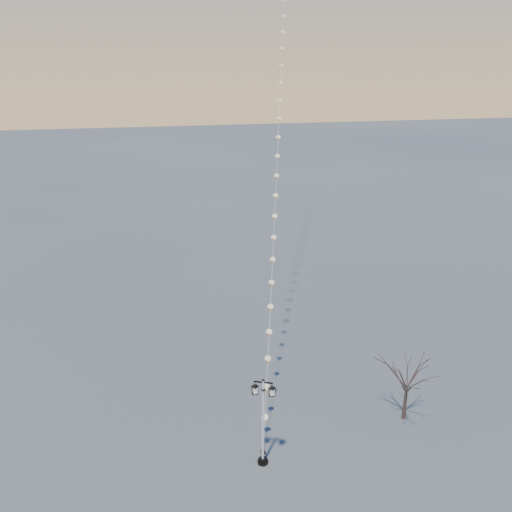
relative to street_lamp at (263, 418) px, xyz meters
name	(u,v)px	position (x,y,z in m)	size (l,w,h in m)	color
ground	(255,466)	(-0.43, -0.12, -2.61)	(300.00, 300.00, 0.00)	#494B4A
street_lamp	(263,418)	(0.00, 0.00, 0.00)	(1.13, 0.73, 4.72)	black
bare_tree	(408,378)	(8.30, 1.59, -0.06)	(2.21, 2.21, 3.67)	#332620
kite_train	(280,73)	(6.42, 20.78, 14.91)	(13.10, 40.90, 35.21)	black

